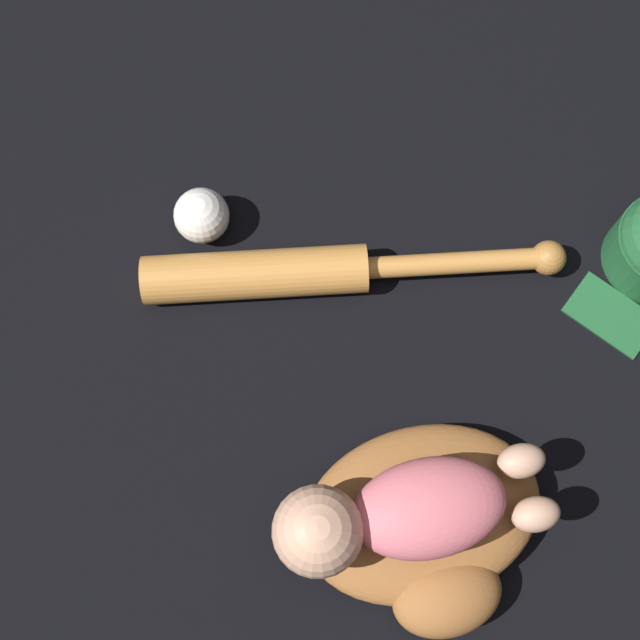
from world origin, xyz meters
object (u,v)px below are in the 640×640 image
(baseball_glove, at_px, (426,526))
(baseball, at_px, (202,216))
(baby_figure, at_px, (393,515))
(baseball_bat, at_px, (302,272))

(baseball_glove, relative_size, baseball, 4.32)
(baby_figure, xyz_separation_m, baseball_bat, (0.07, -0.32, -0.08))
(baseball_glove, bearing_deg, baby_figure, -16.71)
(baseball_bat, xyz_separation_m, baseball, (0.12, -0.09, 0.00))
(baseball_glove, relative_size, baby_figure, 0.97)
(baseball_glove, distance_m, baseball, 0.49)
(baseball_glove, xyz_separation_m, baby_figure, (0.04, -0.01, 0.08))
(baby_figure, distance_m, baseball_bat, 0.34)
(baby_figure, bearing_deg, baseball_glove, 163.29)
(baseball_bat, relative_size, baseball, 7.47)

